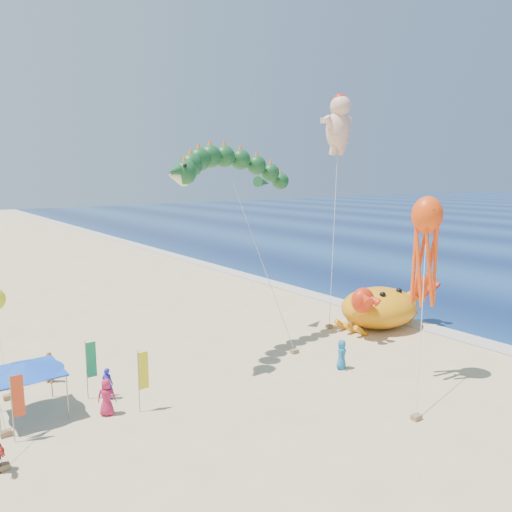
{
  "coord_description": "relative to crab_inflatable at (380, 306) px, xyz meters",
  "views": [
    {
      "loc": [
        -20.68,
        -23.51,
        11.69
      ],
      "look_at": [
        -2.0,
        2.0,
        6.5
      ],
      "focal_mm": 35.0,
      "sensor_mm": 36.0,
      "label": 1
    }
  ],
  "objects": [
    {
      "name": "feather_flags",
      "position": [
        -24.08,
        -0.14,
        0.35
      ],
      "size": [
        7.68,
        4.83,
        3.2
      ],
      "color": "gray",
      "rests_on": "ground"
    },
    {
      "name": "foam_strip",
      "position": [
        2.89,
        -0.91,
        -1.65
      ],
      "size": [
        320.0,
        320.0,
        0.0
      ],
      "primitive_type": "plane",
      "color": "silver",
      "rests_on": "ground"
    },
    {
      "name": "ground",
      "position": [
        -9.11,
        -0.91,
        -1.66
      ],
      "size": [
        320.0,
        320.0,
        0.0
      ],
      "primitive_type": "plane",
      "color": "#D1B784",
      "rests_on": "ground"
    },
    {
      "name": "beachgoers",
      "position": [
        -21.77,
        -0.84,
        -0.77
      ],
      "size": [
        26.62,
        9.44,
        1.86
      ],
      "color": "orange",
      "rests_on": "ground"
    },
    {
      "name": "dragon_kite",
      "position": [
        -12.08,
        2.55,
        10.09
      ],
      "size": [
        12.18,
        6.83,
        13.1
      ],
      "color": "#113F1C",
      "rests_on": "ground"
    },
    {
      "name": "crab_inflatable",
      "position": [
        0.0,
        0.0,
        0.0
      ],
      "size": [
        8.61,
        5.32,
        3.77
      ],
      "color": "orange",
      "rests_on": "ground"
    },
    {
      "name": "cherub_kite",
      "position": [
        -0.26,
        4.71,
        14.04
      ],
      "size": [
        4.48,
        3.76,
        17.97
      ],
      "color": "#FAB699",
      "rests_on": "ground"
    },
    {
      "name": "canopy_blue",
      "position": [
        -25.27,
        0.62,
        0.78
      ],
      "size": [
        3.53,
        3.53,
        2.71
      ],
      "color": "gray",
      "rests_on": "ground"
    },
    {
      "name": "octopus_kite",
      "position": [
        -5.94,
        -7.84,
        6.26
      ],
      "size": [
        5.52,
        4.05,
        10.51
      ],
      "color": "#FF460D",
      "rests_on": "ground"
    }
  ]
}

